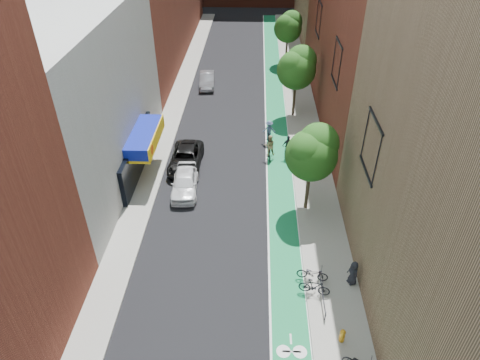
# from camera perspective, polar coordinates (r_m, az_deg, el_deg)

# --- Properties ---
(ground) EXTENTS (160.00, 160.00, 0.00)m
(ground) POSITION_cam_1_polar(r_m,az_deg,el_deg) (23.06, -3.82, -19.47)
(ground) COLOR black
(ground) RESTS_ON ground
(bike_lane) EXTENTS (2.00, 68.00, 0.01)m
(bike_lane) POSITION_cam_1_polar(r_m,az_deg,el_deg) (43.47, 4.74, 9.74)
(bike_lane) COLOR #147237
(bike_lane) RESTS_ON ground
(sidewalk_left) EXTENTS (2.00, 68.00, 0.15)m
(sidewalk_left) POSITION_cam_1_polar(r_m,az_deg,el_deg) (44.11, -8.54, 9.96)
(sidewalk_left) COLOR gray
(sidewalk_left) RESTS_ON ground
(sidewalk_right) EXTENTS (3.00, 68.00, 0.15)m
(sidewalk_right) POSITION_cam_1_polar(r_m,az_deg,el_deg) (43.63, 8.07, 9.70)
(sidewalk_right) COLOR gray
(sidewalk_right) RESTS_ON ground
(building_left_white) EXTENTS (8.00, 20.00, 12.00)m
(building_left_white) POSITION_cam_1_polar(r_m,az_deg,el_deg) (32.68, -21.70, 9.83)
(building_left_white) COLOR silver
(building_left_white) RESTS_ON ground
(tree_near) EXTENTS (3.40, 3.36, 6.42)m
(tree_near) POSITION_cam_1_polar(r_m,az_deg,el_deg) (27.40, 9.63, 3.77)
(tree_near) COLOR #332619
(tree_near) RESTS_ON ground
(tree_mid) EXTENTS (3.55, 3.53, 6.74)m
(tree_mid) POSITION_cam_1_polar(r_m,az_deg,el_deg) (39.84, 7.62, 14.74)
(tree_mid) COLOR #332619
(tree_mid) RESTS_ON ground
(tree_far) EXTENTS (3.30, 3.25, 6.21)m
(tree_far) POSITION_cam_1_polar(r_m,az_deg,el_deg) (53.23, 6.47, 19.72)
(tree_far) COLOR #332619
(tree_far) RESTS_ON ground
(parked_car_white) EXTENTS (2.10, 4.65, 1.55)m
(parked_car_white) POSITION_cam_1_polar(r_m,az_deg,el_deg) (31.17, -7.37, -0.25)
(parked_car_white) COLOR white
(parked_car_white) RESTS_ON ground
(parked_car_black) EXTENTS (2.41, 5.20, 1.45)m
(parked_car_black) POSITION_cam_1_polar(r_m,az_deg,el_deg) (33.85, -7.24, 2.85)
(parked_car_black) COLOR black
(parked_car_black) RESTS_ON ground
(parked_car_silver) EXTENTS (1.83, 4.45, 1.43)m
(parked_car_silver) POSITION_cam_1_polar(r_m,az_deg,el_deg) (47.80, -4.41, 13.16)
(parked_car_silver) COLOR #97989F
(parked_car_silver) RESTS_ON ground
(cyclist_lane_near) EXTENTS (0.92, 1.62, 2.11)m
(cyclist_lane_near) POSITION_cam_1_polar(r_m,az_deg,el_deg) (34.53, 3.95, 4.18)
(cyclist_lane_near) COLOR black
(cyclist_lane_near) RESTS_ON ground
(cyclist_lane_mid) EXTENTS (1.02, 1.75, 1.98)m
(cyclist_lane_mid) POSITION_cam_1_polar(r_m,az_deg,el_deg) (34.87, 6.40, 4.01)
(cyclist_lane_mid) COLOR black
(cyclist_lane_mid) RESTS_ON ground
(cyclist_lane_far) EXTENTS (1.13, 1.87, 2.05)m
(cyclist_lane_far) POSITION_cam_1_polar(r_m,az_deg,el_deg) (36.78, 3.88, 6.23)
(cyclist_lane_far) COLOR black
(cyclist_lane_far) RESTS_ON ground
(parked_bike_mid) EXTENTS (1.80, 0.87, 1.04)m
(parked_bike_mid) POSITION_cam_1_polar(r_m,az_deg,el_deg) (24.23, 9.90, -13.86)
(parked_bike_mid) COLOR black
(parked_bike_mid) RESTS_ON sidewalk_right
(parked_bike_far) EXTENTS (1.85, 0.92, 0.93)m
(parked_bike_far) POSITION_cam_1_polar(r_m,az_deg,el_deg) (24.95, 9.64, -12.15)
(parked_bike_far) COLOR black
(parked_bike_far) RESTS_ON sidewalk_right
(pedestrian) EXTENTS (0.75, 0.89, 1.55)m
(pedestrian) POSITION_cam_1_polar(r_m,az_deg,el_deg) (25.01, 14.86, -11.88)
(pedestrian) COLOR black
(pedestrian) RESTS_ON sidewalk_right
(fire_hydrant) EXTENTS (0.28, 0.28, 0.81)m
(fire_hydrant) POSITION_cam_1_polar(r_m,az_deg,el_deg) (22.74, 13.49, -19.48)
(fire_hydrant) COLOR orange
(fire_hydrant) RESTS_ON sidewalk_right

